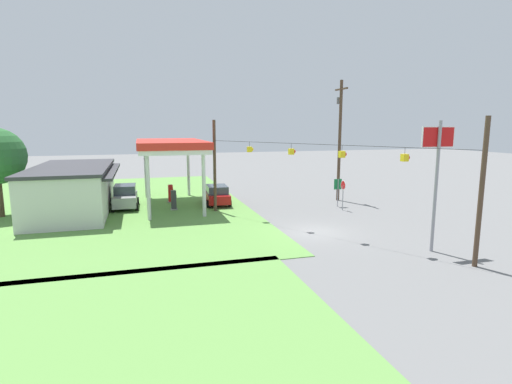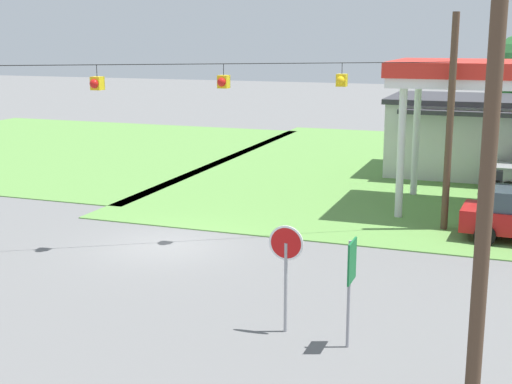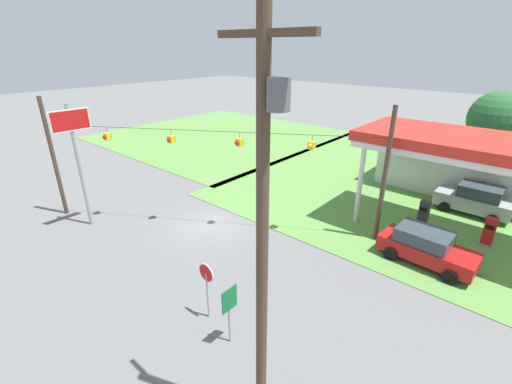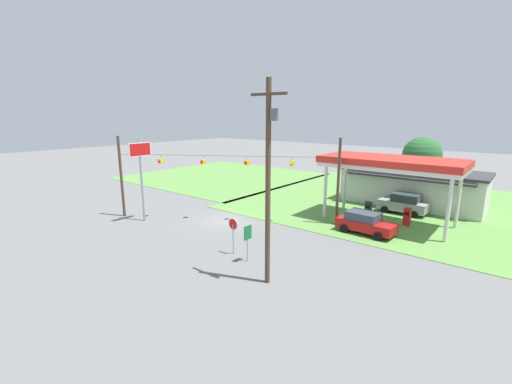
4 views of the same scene
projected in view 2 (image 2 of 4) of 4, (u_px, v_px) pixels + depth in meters
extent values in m
plane|color=slate|center=(166.00, 246.00, 22.90)|extent=(160.00, 160.00, 0.00)
cube|color=#5B8E42|center=(49.00, 147.00, 42.91)|extent=(24.00, 24.00, 0.04)
cylinder|color=silver|center=(401.00, 154.00, 25.90)|extent=(0.28, 0.28, 4.79)
cylinder|color=silver|center=(416.00, 139.00, 29.64)|extent=(0.28, 0.28, 4.79)
cube|color=gray|center=(493.00, 211.00, 27.18)|extent=(0.71, 0.56, 0.12)
cube|color=#333338|center=(494.00, 190.00, 27.01)|extent=(0.55, 0.40, 1.51)
cube|color=black|center=(495.00, 183.00, 26.74)|extent=(0.39, 0.03, 0.24)
cylinder|color=black|center=(490.00, 222.00, 24.50)|extent=(0.69, 0.25, 0.68)
cylinder|color=black|center=(485.00, 236.00, 22.80)|extent=(0.69, 0.25, 0.68)
cylinder|color=black|center=(508.00, 189.00, 29.67)|extent=(0.68, 0.24, 0.68)
cylinder|color=black|center=(510.00, 181.00, 31.39)|extent=(0.68, 0.24, 0.68)
cylinder|color=#99999E|center=(286.00, 288.00, 16.03)|extent=(0.08, 0.08, 2.10)
cylinder|color=white|center=(286.00, 243.00, 15.81)|extent=(0.80, 0.03, 0.80)
cylinder|color=red|center=(286.00, 243.00, 15.81)|extent=(0.70, 0.03, 0.70)
cylinder|color=gray|center=(349.00, 295.00, 15.19)|extent=(0.07, 0.07, 2.40)
cube|color=#146B33|center=(352.00, 261.00, 15.01)|extent=(0.04, 0.70, 0.90)
cylinder|color=#4C3828|center=(493.00, 103.00, 12.06)|extent=(0.28, 0.28, 10.97)
cylinder|color=#4C3828|center=(450.00, 124.00, 23.96)|extent=(0.24, 0.24, 7.37)
cylinder|color=black|center=(161.00, 64.00, 21.66)|extent=(16.43, 10.02, 0.02)
cylinder|color=black|center=(97.00, 71.00, 21.33)|extent=(0.02, 0.02, 0.35)
cube|color=yellow|center=(97.00, 83.00, 21.41)|extent=(0.32, 0.32, 0.40)
sphere|color=red|center=(94.00, 84.00, 21.25)|extent=(0.28, 0.28, 0.28)
cylinder|color=black|center=(224.00, 70.00, 22.07)|extent=(0.02, 0.02, 0.35)
cube|color=yellow|center=(224.00, 82.00, 22.15)|extent=(0.32, 0.32, 0.40)
sphere|color=red|center=(222.00, 82.00, 21.99)|extent=(0.28, 0.28, 0.28)
cylinder|color=black|center=(342.00, 68.00, 22.81)|extent=(0.02, 0.02, 0.35)
cube|color=yellow|center=(342.00, 80.00, 22.89)|extent=(0.32, 0.32, 0.40)
sphere|color=yellow|center=(341.00, 81.00, 22.73)|extent=(0.28, 0.28, 0.28)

